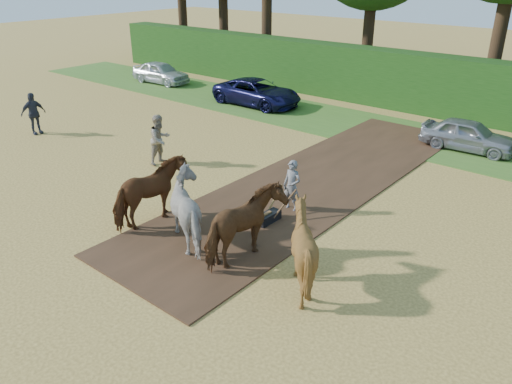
{
  "coord_description": "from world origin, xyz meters",
  "views": [
    {
      "loc": [
        10.42,
        -7.25,
        7.25
      ],
      "look_at": [
        2.32,
        2.55,
        1.4
      ],
      "focal_mm": 35.0,
      "sensor_mm": 36.0,
      "label": 1
    }
  ],
  "objects_px": {
    "spectator_near": "(160,139)",
    "parked_cars": "(418,123)",
    "plough_team": "(222,217)",
    "spectator_far": "(33,114)"
  },
  "relations": [
    {
      "from": "spectator_far",
      "to": "plough_team",
      "type": "relative_size",
      "value": 0.29
    },
    {
      "from": "spectator_near",
      "to": "parked_cars",
      "type": "bearing_deg",
      "value": -36.81
    },
    {
      "from": "spectator_near",
      "to": "spectator_far",
      "type": "height_order",
      "value": "spectator_near"
    },
    {
      "from": "parked_cars",
      "to": "plough_team",
      "type": "bearing_deg",
      "value": -90.52
    },
    {
      "from": "plough_team",
      "to": "parked_cars",
      "type": "relative_size",
      "value": 0.19
    },
    {
      "from": "spectator_near",
      "to": "parked_cars",
      "type": "distance_m",
      "value": 11.48
    },
    {
      "from": "spectator_near",
      "to": "parked_cars",
      "type": "xyz_separation_m",
      "value": [
        6.5,
        9.46,
        -0.28
      ]
    },
    {
      "from": "spectator_near",
      "to": "spectator_far",
      "type": "distance_m",
      "value": 7.5
    },
    {
      "from": "spectator_far",
      "to": "plough_team",
      "type": "distance_m",
      "value": 13.93
    },
    {
      "from": "spectator_near",
      "to": "parked_cars",
      "type": "height_order",
      "value": "spectator_near"
    }
  ]
}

